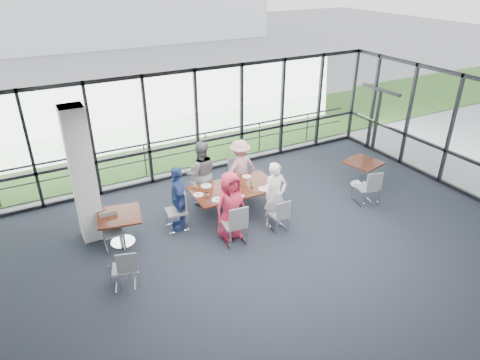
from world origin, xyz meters
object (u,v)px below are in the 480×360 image
chair_spare_la (123,268)px  chair_spare_lb (113,232)px  side_table_right (363,165)px  chair_main_nl (233,224)px  chair_main_fl (201,183)px  chair_main_fr (239,176)px  diner_far_right (240,168)px  chair_main_nr (279,215)px  structural_column (83,176)px  diner_far_left (201,173)px  diner_near_right (275,195)px  chair_spare_r (366,188)px  main_table (234,191)px  chair_main_end (176,211)px  side_table_left (120,219)px  diner_near_left (230,206)px  diner_end (178,198)px

chair_spare_la → chair_spare_lb: size_ratio=1.03×
side_table_right → chair_main_nl: size_ratio=1.10×
chair_main_fl → chair_main_fr: bearing=171.0°
diner_far_right → chair_main_nr: 2.09m
structural_column → chair_main_nl: structural_column is taller
diner_far_left → diner_near_right: bearing=137.1°
chair_main_nl → chair_spare_r: bearing=4.2°
main_table → chair_main_end: size_ratio=2.29×
structural_column → diner_far_left: structural_column is taller
chair_spare_la → chair_main_fr: bearing=48.3°
chair_main_nl → chair_spare_r: (3.94, -0.09, -0.02)m
side_table_right → chair_spare_lb: (-7.06, 0.35, -0.22)m
chair_main_fr → chair_spare_r: 3.47m
structural_column → main_table: structural_column is taller
chair_main_fl → chair_main_end: 1.59m
main_table → chair_spare_la: 3.54m
chair_spare_r → chair_main_end: bearing=179.7°
diner_far_right → chair_spare_lb: size_ratio=1.91×
chair_main_end → side_table_right: bearing=91.7°
chair_main_nl → chair_main_end: size_ratio=1.03×
structural_column → chair_spare_r: 7.10m
side_table_right → structural_column: bearing=171.8°
chair_spare_lb → chair_main_fl: bearing=-154.7°
diner_far_left → side_table_left: bearing=33.6°
structural_column → chair_spare_la: 2.42m
chair_main_end → chair_spare_lb: (-1.55, -0.08, -0.06)m
structural_column → diner_far_right: 4.15m
structural_column → diner_near_left: structural_column is taller
main_table → side_table_right: bearing=-3.9°
diner_far_right → chair_spare_lb: bearing=8.0°
main_table → chair_main_nl: chair_main_nl is taller
diner_end → chair_main_end: diner_end is taller
side_table_left → chair_spare_r: 6.35m
side_table_left → diner_far_right: 3.62m
chair_main_fl → chair_spare_la: bearing=39.9°
diner_far_right → chair_main_nl: size_ratio=1.62×
diner_near_right → chair_spare_la: bearing=-171.9°
diner_near_right → diner_end: diner_near_right is taller
side_table_left → side_table_right: bearing=-3.9°
structural_column → main_table: bearing=-11.3°
chair_main_fl → structural_column: bearing=6.4°
chair_main_nl → chair_spare_la: bearing=-168.1°
chair_spare_la → chair_spare_r: (6.55, 0.20, 0.04)m
chair_main_nl → chair_spare_la: 2.63m
diner_near_left → chair_main_nl: bearing=-110.5°
chair_main_fl → chair_spare_lb: size_ratio=1.05×
diner_near_left → diner_end: bearing=124.7°
diner_near_right → chair_spare_lb: bearing=167.4°
diner_far_left → chair_main_nr: size_ratio=2.15×
diner_far_left → chair_spare_la: diner_far_left is taller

